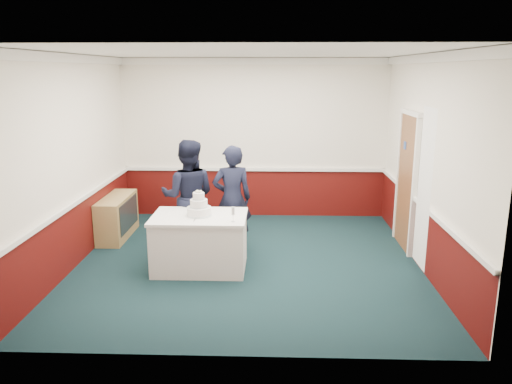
{
  "coord_description": "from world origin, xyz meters",
  "views": [
    {
      "loc": [
        0.36,
        -6.92,
        2.77
      ],
      "look_at": [
        0.12,
        -0.1,
        1.1
      ],
      "focal_mm": 35.0,
      "sensor_mm": 36.0,
      "label": 1
    }
  ],
  "objects_px": {
    "cake_table": "(200,242)",
    "champagne_flute": "(233,212)",
    "sideboard": "(117,217)",
    "person_woman": "(232,199)",
    "cake_knife": "(195,219)",
    "person_man": "(188,196)",
    "wedding_cake": "(199,208)"
  },
  "relations": [
    {
      "from": "wedding_cake",
      "to": "champagne_flute",
      "type": "distance_m",
      "value": 0.57
    },
    {
      "from": "sideboard",
      "to": "wedding_cake",
      "type": "height_order",
      "value": "wedding_cake"
    },
    {
      "from": "person_man",
      "to": "person_woman",
      "type": "distance_m",
      "value": 0.68
    },
    {
      "from": "sideboard",
      "to": "person_woman",
      "type": "distance_m",
      "value": 2.15
    },
    {
      "from": "wedding_cake",
      "to": "champagne_flute",
      "type": "relative_size",
      "value": 1.78
    },
    {
      "from": "cake_table",
      "to": "person_woman",
      "type": "height_order",
      "value": "person_woman"
    },
    {
      "from": "person_woman",
      "to": "wedding_cake",
      "type": "bearing_deg",
      "value": 48.37
    },
    {
      "from": "sideboard",
      "to": "person_woman",
      "type": "height_order",
      "value": "person_woman"
    },
    {
      "from": "cake_table",
      "to": "wedding_cake",
      "type": "distance_m",
      "value": 0.5
    },
    {
      "from": "cake_table",
      "to": "person_woman",
      "type": "bearing_deg",
      "value": 62.3
    },
    {
      "from": "champagne_flute",
      "to": "person_woman",
      "type": "height_order",
      "value": "person_woman"
    },
    {
      "from": "cake_table",
      "to": "person_woman",
      "type": "distance_m",
      "value": 0.97
    },
    {
      "from": "wedding_cake",
      "to": "cake_knife",
      "type": "distance_m",
      "value": 0.23
    },
    {
      "from": "sideboard",
      "to": "person_woman",
      "type": "relative_size",
      "value": 0.72
    },
    {
      "from": "cake_knife",
      "to": "person_woman",
      "type": "bearing_deg",
      "value": 66.19
    },
    {
      "from": "sideboard",
      "to": "person_man",
      "type": "distance_m",
      "value": 1.56
    },
    {
      "from": "sideboard",
      "to": "cake_knife",
      "type": "xyz_separation_m",
      "value": [
        1.58,
        -1.55,
        0.44
      ]
    },
    {
      "from": "sideboard",
      "to": "cake_knife",
      "type": "bearing_deg",
      "value": -44.51
    },
    {
      "from": "champagne_flute",
      "to": "cake_table",
      "type": "bearing_deg",
      "value": 150.75
    },
    {
      "from": "wedding_cake",
      "to": "sideboard",
      "type": "bearing_deg",
      "value": 139.97
    },
    {
      "from": "wedding_cake",
      "to": "champagne_flute",
      "type": "height_order",
      "value": "wedding_cake"
    },
    {
      "from": "cake_knife",
      "to": "person_man",
      "type": "height_order",
      "value": "person_man"
    },
    {
      "from": "person_man",
      "to": "sideboard",
      "type": "bearing_deg",
      "value": -25.47
    },
    {
      "from": "cake_knife",
      "to": "champagne_flute",
      "type": "height_order",
      "value": "champagne_flute"
    },
    {
      "from": "cake_knife",
      "to": "person_man",
      "type": "distance_m",
      "value": 0.97
    },
    {
      "from": "cake_table",
      "to": "cake_knife",
      "type": "xyz_separation_m",
      "value": [
        -0.03,
        -0.2,
        0.39
      ]
    },
    {
      "from": "sideboard",
      "to": "champagne_flute",
      "type": "bearing_deg",
      "value": -37.73
    },
    {
      "from": "person_woman",
      "to": "cake_table",
      "type": "bearing_deg",
      "value": 48.38
    },
    {
      "from": "cake_table",
      "to": "champagne_flute",
      "type": "relative_size",
      "value": 6.44
    },
    {
      "from": "cake_table",
      "to": "person_man",
      "type": "xyz_separation_m",
      "value": [
        -0.27,
        0.74,
        0.48
      ]
    },
    {
      "from": "wedding_cake",
      "to": "person_man",
      "type": "distance_m",
      "value": 0.79
    },
    {
      "from": "cake_knife",
      "to": "cake_table",
      "type": "bearing_deg",
      "value": 81.76
    }
  ]
}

